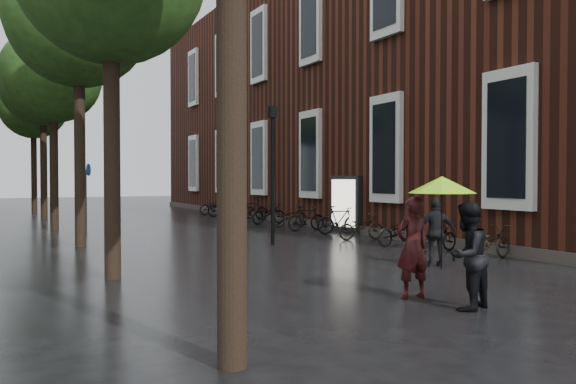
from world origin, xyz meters
TOP-DOWN VIEW (x-y plane):
  - ground at (0.00, 0.00)m, footprint 120.00×120.00m
  - brick_building at (10.47, 19.46)m, footprint 10.20×33.20m
  - street_trees at (-3.99, 15.91)m, footprint 4.33×34.03m
  - person_burgundy at (-0.01, 2.81)m, footprint 0.66×0.48m
  - person_black at (0.16, 1.76)m, footprint 0.94×0.83m
  - lime_umbrella at (0.15, 2.30)m, footprint 1.07×1.07m
  - pedestrian_walking at (2.71, 5.18)m, footprint 0.98×0.78m
  - parked_bicycles at (4.60, 15.31)m, footprint 2.08×20.34m
  - ad_lightbox at (5.29, 12.64)m, footprint 0.32×1.40m
  - lamp_post at (1.29, 10.68)m, footprint 0.21×0.21m
  - cycle_sign at (-3.01, 17.76)m, footprint 0.14×0.47m

SIDE VIEW (x-z plane):
  - ground at x=0.00m, z-range 0.00..0.00m
  - parked_bicycles at x=4.60m, z-range -0.05..0.97m
  - pedestrian_walking at x=2.71m, z-range 0.00..1.55m
  - person_black at x=0.16m, z-range 0.00..1.64m
  - person_burgundy at x=-0.01m, z-range 0.00..1.70m
  - ad_lightbox at x=5.29m, z-range 0.00..2.11m
  - cycle_sign at x=-3.01m, z-range 0.41..2.98m
  - lime_umbrella at x=0.15m, z-range 1.11..2.69m
  - lamp_post at x=1.29m, z-range 0.45..4.62m
  - brick_building at x=10.47m, z-range -0.01..11.99m
  - street_trees at x=-3.99m, z-range 1.88..10.79m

